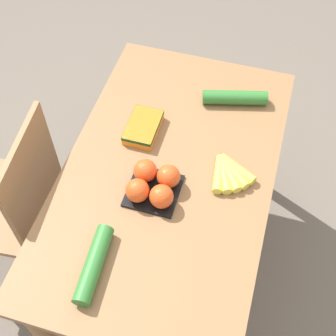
{
  "coord_description": "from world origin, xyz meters",
  "views": [
    {
      "loc": [
        -0.91,
        -0.26,
        2.09
      ],
      "look_at": [
        0.0,
        0.0,
        0.76
      ],
      "focal_mm": 50.0,
      "sensor_mm": 36.0,
      "label": 1
    }
  ],
  "objects": [
    {
      "name": "ground_plane",
      "position": [
        0.0,
        0.0,
        0.0
      ],
      "size": [
        12.0,
        12.0,
        0.0
      ],
      "primitive_type": "plane",
      "color": "#665B51"
    },
    {
      "name": "dining_table",
      "position": [
        0.0,
        0.0,
        0.61
      ],
      "size": [
        1.24,
        0.74,
        0.73
      ],
      "color": "olive",
      "rests_on": "ground_plane"
    },
    {
      "name": "chair",
      "position": [
        -0.15,
        0.6,
        0.47
      ],
      "size": [
        0.46,
        0.44,
        0.89
      ],
      "rotation": [
        0.0,
        0.0,
        3.24
      ],
      "color": "#8E6642",
      "rests_on": "ground_plane"
    },
    {
      "name": "banana_bunch",
      "position": [
        0.05,
        -0.21,
        0.74
      ],
      "size": [
        0.16,
        0.16,
        0.03
      ],
      "color": "brown",
      "rests_on": "dining_table"
    },
    {
      "name": "tomato_pack",
      "position": [
        -0.09,
        0.03,
        0.77
      ],
      "size": [
        0.18,
        0.18,
        0.09
      ],
      "color": "black",
      "rests_on": "dining_table"
    },
    {
      "name": "carrot_bag",
      "position": [
        0.16,
        0.14,
        0.75
      ],
      "size": [
        0.17,
        0.11,
        0.04
      ],
      "color": "orange",
      "rests_on": "dining_table"
    },
    {
      "name": "cucumber_near",
      "position": [
        0.4,
        -0.16,
        0.75
      ],
      "size": [
        0.12,
        0.26,
        0.06
      ],
      "color": "#2D702D",
      "rests_on": "dining_table"
    },
    {
      "name": "cucumber_far",
      "position": [
        -0.41,
        0.12,
        0.75
      ],
      "size": [
        0.25,
        0.07,
        0.06
      ],
      "color": "#2D702D",
      "rests_on": "dining_table"
    }
  ]
}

